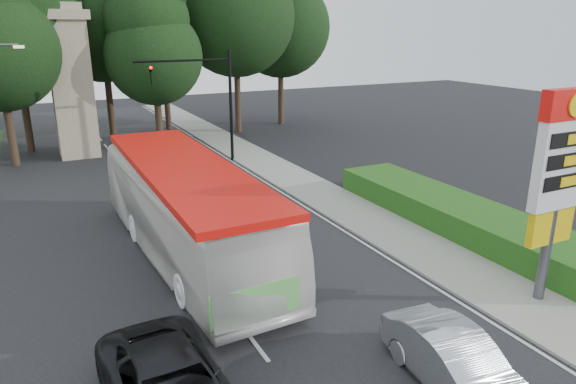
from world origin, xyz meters
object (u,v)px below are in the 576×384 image
gas_station_pylon (560,169)px  traffic_signal_mast (211,91)px  monument (71,81)px  sedan_silver (456,364)px  transit_bus (187,212)px

gas_station_pylon → traffic_signal_mast: (-3.52, 22.00, 0.22)m
monument → gas_station_pylon: bearing=-68.2°
gas_station_pylon → traffic_signal_mast: traffic_signal_mast is taller
monument → sedan_silver: 30.84m
traffic_signal_mast → transit_bus: bearing=-112.6°
transit_bus → sedan_silver: size_ratio=2.97×
monument → traffic_signal_mast: bearing=-38.0°
gas_station_pylon → monument: monument is taller
gas_station_pylon → sedan_silver: (-5.58, -2.00, -3.71)m
monument → transit_bus: (2.02, -19.57, -3.24)m
gas_station_pylon → transit_bus: size_ratio=0.51×
monument → transit_bus: size_ratio=0.75×
monument → transit_bus: bearing=-84.1°
traffic_signal_mast → monument: (-7.68, 6.00, 0.43)m
monument → sedan_silver: monument is taller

